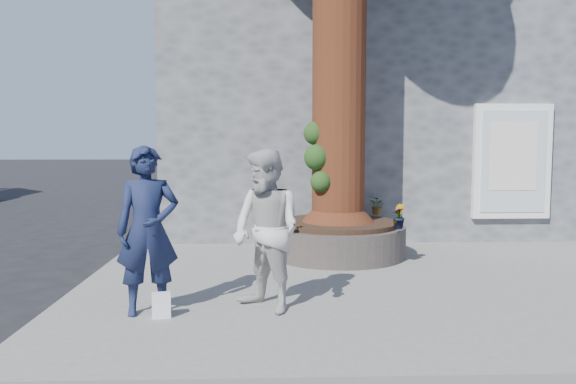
{
  "coord_description": "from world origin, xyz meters",
  "views": [
    {
      "loc": [
        -0.39,
        -7.5,
        2.07
      ],
      "look_at": [
        -0.07,
        1.72,
        1.25
      ],
      "focal_mm": 35.0,
      "sensor_mm": 36.0,
      "label": 1
    }
  ],
  "objects": [
    {
      "name": "plant_c",
      "position": [
        1.65,
        1.15,
        0.88
      ],
      "size": [
        0.22,
        0.22,
        0.32
      ],
      "primitive_type": "imported",
      "rotation": [
        0.0,
        0.0,
        3.39
      ],
      "color": "gray",
      "rests_on": "planter"
    },
    {
      "name": "woman",
      "position": [
        -0.41,
        -1.12,
        1.06
      ],
      "size": [
        1.15,
        1.15,
        1.88
      ],
      "primitive_type": "imported",
      "rotation": [
        0.0,
        0.0,
        -0.81
      ],
      "color": "beige",
      "rests_on": "pavement"
    },
    {
      "name": "planter",
      "position": [
        0.8,
        2.0,
        0.41
      ],
      "size": [
        2.3,
        2.3,
        0.6
      ],
      "color": "black",
      "rests_on": "pavement"
    },
    {
      "name": "plant_d",
      "position": [
        1.65,
        2.85,
        0.89
      ],
      "size": [
        0.37,
        0.39,
        0.34
      ],
      "primitive_type": "imported",
      "rotation": [
        0.0,
        0.0,
        5.15
      ],
      "color": "gray",
      "rests_on": "planter"
    },
    {
      "name": "stone_shop",
      "position": [
        2.5,
        7.2,
        3.16
      ],
      "size": [
        10.3,
        8.3,
        6.3
      ],
      "color": "#4F5254",
      "rests_on": "ground"
    },
    {
      "name": "pavement",
      "position": [
        1.5,
        1.0,
        0.06
      ],
      "size": [
        9.0,
        8.0,
        0.12
      ],
      "primitive_type": "cube",
      "color": "slate",
      "rests_on": "ground"
    },
    {
      "name": "plant_a",
      "position": [
        -0.05,
        1.15,
        0.89
      ],
      "size": [
        0.21,
        0.19,
        0.33
      ],
      "primitive_type": "imported",
      "rotation": [
        0.0,
        0.0,
        0.48
      ],
      "color": "gray",
      "rests_on": "planter"
    },
    {
      "name": "ground",
      "position": [
        0.0,
        0.0,
        0.0
      ],
      "size": [
        120.0,
        120.0,
        0.0
      ],
      "primitive_type": "plane",
      "color": "black",
      "rests_on": "ground"
    },
    {
      "name": "plant_b",
      "position": [
        1.65,
        1.15,
        0.91
      ],
      "size": [
        0.23,
        0.23,
        0.39
      ],
      "primitive_type": "imported",
      "rotation": [
        0.0,
        0.0,
        1.67
      ],
      "color": "gray",
      "rests_on": "planter"
    },
    {
      "name": "shopping_bag",
      "position": [
        -1.59,
        -1.35,
        0.26
      ],
      "size": [
        0.22,
        0.17,
        0.28
      ],
      "primitive_type": "cube",
      "rotation": [
        0.0,
        0.0,
        0.26
      ],
      "color": "white",
      "rests_on": "pavement"
    },
    {
      "name": "yellow_line",
      "position": [
        -3.05,
        1.0,
        0.0
      ],
      "size": [
        0.1,
        30.0,
        0.01
      ],
      "primitive_type": "cube",
      "color": "yellow",
      "rests_on": "ground"
    },
    {
      "name": "man",
      "position": [
        -1.76,
        -1.18,
        1.08
      ],
      "size": [
        0.79,
        0.61,
        1.91
      ],
      "primitive_type": "imported",
      "rotation": [
        0.0,
        0.0,
        0.24
      ],
      "color": "#151D3A",
      "rests_on": "pavement"
    }
  ]
}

